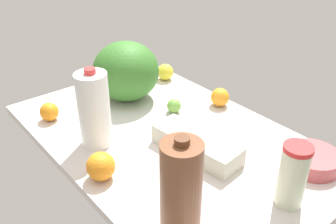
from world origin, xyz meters
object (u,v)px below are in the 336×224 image
object	(u,v)px
watermelon	(126,71)
orange_beside_bowl	(220,97)
orange_far_back	(101,166)
tumbler_cup	(293,175)
orange_loose	(49,112)
milk_jug	(94,110)
lime_near_front	(174,106)
egg_carton	(196,145)
lemon_by_jug	(165,72)
chocolate_milk_jug	(181,188)
mixing_bowl	(312,160)

from	to	relation	value
watermelon	orange_beside_bowl	xyz separation A→B (cm)	(30.31, 25.59, -8.59)
watermelon	orange_far_back	size ratio (longest dim) A/B	3.10
tumbler_cup	orange_far_back	world-z (taller)	tumbler_cup
orange_beside_bowl	orange_loose	world-z (taller)	orange_beside_bowl
orange_far_back	orange_loose	bearing A→B (deg)	176.58
milk_jug	lime_near_front	distance (cm)	36.56
egg_carton	lemon_by_jug	xyz separation A→B (cm)	(-52.84, 29.60, 0.39)
watermelon	lemon_by_jug	xyz separation A→B (cm)	(-4.10, 24.53, -8.61)
tumbler_cup	chocolate_milk_jug	size ratio (longest dim) A/B	0.68
chocolate_milk_jug	orange_far_back	xyz separation A→B (cm)	(-30.56, -5.39, -8.90)
milk_jug	lemon_by_jug	world-z (taller)	milk_jug
watermelon	lime_near_front	size ratio (longest dim) A/B	4.85
mixing_bowl	orange_far_back	xyz separation A→B (cm)	(-37.95, -54.88, 1.89)
tumbler_cup	milk_jug	world-z (taller)	milk_jug
egg_carton	tumbler_cup	distance (cm)	34.58
orange_loose	chocolate_milk_jug	bearing A→B (deg)	2.18
egg_carton	milk_jug	distance (cm)	36.38
orange_far_back	lime_near_front	bearing A→B (deg)	111.41
lemon_by_jug	orange_loose	distance (cm)	58.31
mixing_bowl	orange_beside_bowl	xyz separation A→B (cm)	(-47.27, 7.08, 1.25)
lemon_by_jug	chocolate_milk_jug	bearing A→B (deg)	-36.76
egg_carton	milk_jug	world-z (taller)	milk_jug
orange_beside_bowl	orange_loose	size ratio (longest dim) A/B	1.07
egg_carton	milk_jug	bearing A→B (deg)	-146.12
egg_carton	watermelon	distance (cm)	49.82
egg_carton	watermelon	size ratio (longest dim) A/B	1.14
milk_jug	watermelon	bearing A→B (deg)	128.55
watermelon	chocolate_milk_jug	distance (cm)	76.73
tumbler_cup	egg_carton	bearing A→B (deg)	-173.55
tumbler_cup	lemon_by_jug	world-z (taller)	tumbler_cup
mixing_bowl	orange_far_back	bearing A→B (deg)	-124.67
watermelon	mixing_bowl	size ratio (longest dim) A/B	1.59
orange_beside_bowl	watermelon	bearing A→B (deg)	-139.82
watermelon	orange_beside_bowl	distance (cm)	40.59
orange_beside_bowl	orange_loose	xyz separation A→B (cm)	(-33.87, -59.37, -0.26)
lemon_by_jug	orange_beside_bowl	world-z (taller)	same
chocolate_milk_jug	orange_loose	size ratio (longest dim) A/B	3.95
watermelon	lime_near_front	bearing A→B (deg)	18.18
orange_far_back	orange_loose	size ratio (longest dim) A/B	1.25
milk_jug	orange_beside_bowl	distance (cm)	54.69
watermelon	chocolate_milk_jug	xyz separation A→B (cm)	(70.19, -30.97, 0.95)
egg_carton	orange_loose	bearing A→B (deg)	-157.49
orange_loose	mixing_bowl	bearing A→B (deg)	32.80
orange_loose	tumbler_cup	bearing A→B (deg)	20.70
milk_jug	orange_beside_bowl	bearing A→B (deg)	81.13
tumbler_cup	lime_near_front	xyz separation A→B (cm)	(-60.04, 8.63, -6.87)
orange_loose	lime_near_front	distance (cm)	48.71
orange_far_back	lime_near_front	size ratio (longest dim) A/B	1.57
egg_carton	orange_beside_bowl	bearing A→B (deg)	114.75
egg_carton	orange_far_back	world-z (taller)	orange_far_back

